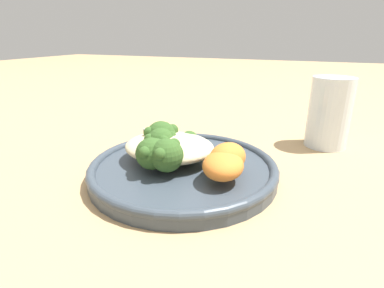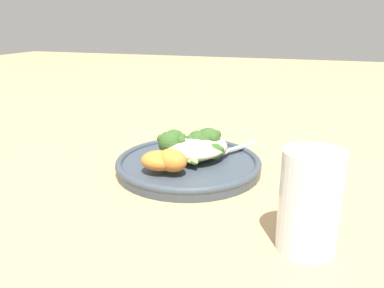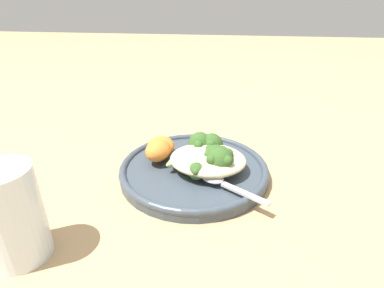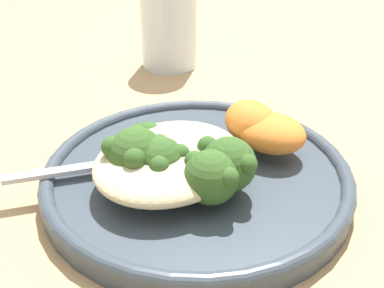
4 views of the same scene
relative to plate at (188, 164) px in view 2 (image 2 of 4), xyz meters
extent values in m
plane|color=tan|center=(0.01, -0.01, -0.01)|extent=(4.00, 4.00, 0.00)
cylinder|color=#38424C|center=(0.00, 0.00, 0.00)|extent=(0.24, 0.24, 0.02)
torus|color=#38424C|center=(0.00, 0.00, 0.00)|extent=(0.25, 0.25, 0.01)
ellipsoid|color=beige|center=(-0.02, 0.01, 0.02)|extent=(0.12, 0.10, 0.03)
ellipsoid|color=#8EB25B|center=(0.01, 0.02, 0.02)|extent=(0.06, 0.05, 0.01)
sphere|color=#335623|center=(-0.01, 0.04, 0.02)|extent=(0.03, 0.03, 0.03)
sphere|color=#335623|center=(-0.01, 0.05, 0.03)|extent=(0.01, 0.01, 0.01)
sphere|color=#335623|center=(-0.01, 0.03, 0.03)|extent=(0.01, 0.01, 0.01)
ellipsoid|color=#8EB25B|center=(0.00, 0.02, 0.02)|extent=(0.08, 0.03, 0.02)
sphere|color=#335623|center=(-0.04, 0.02, 0.03)|extent=(0.04, 0.04, 0.04)
sphere|color=#335623|center=(-0.03, 0.03, 0.04)|extent=(0.02, 0.02, 0.02)
sphere|color=#335623|center=(-0.06, 0.03, 0.04)|extent=(0.02, 0.02, 0.02)
sphere|color=#335623|center=(-0.06, 0.01, 0.04)|extent=(0.02, 0.02, 0.02)
sphere|color=#335623|center=(-0.03, 0.01, 0.04)|extent=(0.02, 0.02, 0.02)
ellipsoid|color=#8EB25B|center=(0.00, 0.01, 0.02)|extent=(0.07, 0.02, 0.01)
sphere|color=#335623|center=(-0.04, 0.01, 0.03)|extent=(0.04, 0.04, 0.04)
sphere|color=#335623|center=(-0.02, 0.02, 0.04)|extent=(0.01, 0.01, 0.01)
sphere|color=#335623|center=(-0.05, 0.02, 0.04)|extent=(0.01, 0.01, 0.01)
sphere|color=#335623|center=(-0.05, -0.01, 0.04)|extent=(0.01, 0.01, 0.01)
sphere|color=#335623|center=(-0.02, -0.01, 0.04)|extent=(0.01, 0.01, 0.01)
ellipsoid|color=#8EB25B|center=(0.01, 0.00, 0.02)|extent=(0.08, 0.08, 0.02)
sphere|color=#335623|center=(-0.03, -0.04, 0.03)|extent=(0.04, 0.04, 0.04)
sphere|color=#335623|center=(-0.03, -0.02, 0.04)|extent=(0.01, 0.01, 0.01)
sphere|color=#335623|center=(-0.03, -0.05, 0.04)|extent=(0.01, 0.01, 0.01)
ellipsoid|color=#8EB25B|center=(0.01, 0.00, 0.02)|extent=(0.05, 0.07, 0.01)
sphere|color=#335623|center=(-0.01, -0.04, 0.03)|extent=(0.04, 0.04, 0.04)
sphere|color=#335623|center=(-0.01, -0.02, 0.04)|extent=(0.02, 0.02, 0.02)
sphere|color=#335623|center=(-0.01, -0.05, 0.04)|extent=(0.02, 0.02, 0.02)
ellipsoid|color=orange|center=(0.06, -0.01, 0.03)|extent=(0.05, 0.06, 0.03)
ellipsoid|color=orange|center=(0.06, -0.03, 0.03)|extent=(0.06, 0.07, 0.03)
cube|color=#B7B7BC|center=(-0.08, 0.07, 0.01)|extent=(0.07, 0.05, 0.00)
ellipsoid|color=#B7B7BC|center=(-0.03, 0.04, 0.02)|extent=(0.05, 0.04, 0.01)
cylinder|color=silver|center=(0.17, 0.20, 0.05)|extent=(0.07, 0.07, 0.11)
camera|label=1|loc=(0.15, -0.33, 0.17)|focal=28.00mm
camera|label=2|loc=(0.56, 0.19, 0.23)|focal=35.00mm
camera|label=3|loc=(-0.06, 0.42, 0.26)|focal=28.00mm
camera|label=4|loc=(-0.26, -0.23, 0.24)|focal=50.00mm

